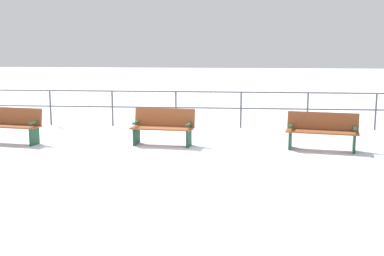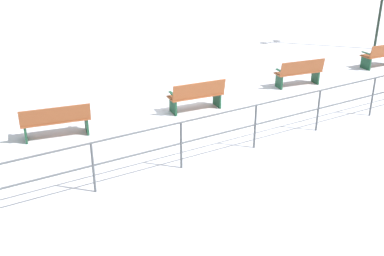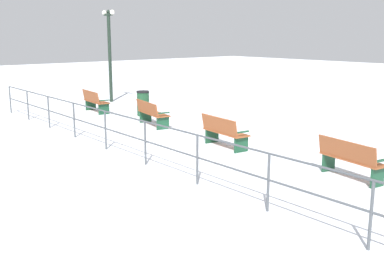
{
  "view_description": "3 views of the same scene",
  "coord_description": "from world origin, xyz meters",
  "px_view_note": "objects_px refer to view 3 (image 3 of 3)",
  "views": [
    {
      "loc": [
        11.68,
        1.83,
        2.5
      ],
      "look_at": [
        -0.31,
        0.72,
        0.42
      ],
      "focal_mm": 45.59,
      "sensor_mm": 36.0,
      "label": 1
    },
    {
      "loc": [
        -10.98,
        6.39,
        5.14
      ],
      "look_at": [
        -1.76,
        1.06,
        0.32
      ],
      "focal_mm": 45.18,
      "sensor_mm": 36.0,
      "label": 2
    },
    {
      "loc": [
        -8.86,
        -9.0,
        3.14
      ],
      "look_at": [
        -1.79,
        -0.5,
        0.86
      ],
      "focal_mm": 42.35,
      "sensor_mm": 36.0,
      "label": 3
    }
  ],
  "objects_px": {
    "bench_second": "(350,159)",
    "bench_fifth": "(95,101)",
    "bench_third": "(224,132)",
    "lamppost_middle": "(109,47)",
    "trash_bin": "(143,103)",
    "bench_fourth": "(152,113)"
  },
  "relations": [
    {
      "from": "bench_second",
      "to": "bench_fifth",
      "type": "bearing_deg",
      "value": 99.61
    },
    {
      "from": "bench_third",
      "to": "bench_fifth",
      "type": "height_order",
      "value": "bench_fifth"
    },
    {
      "from": "bench_second",
      "to": "lamppost_middle",
      "type": "height_order",
      "value": "lamppost_middle"
    },
    {
      "from": "bench_fifth",
      "to": "trash_bin",
      "type": "xyz_separation_m",
      "value": [
        1.09,
        -1.91,
        0.03
      ]
    },
    {
      "from": "bench_fifth",
      "to": "bench_fourth",
      "type": "bearing_deg",
      "value": -82.46
    },
    {
      "from": "bench_second",
      "to": "lamppost_middle",
      "type": "distance_m",
      "value": 14.11
    },
    {
      "from": "bench_third",
      "to": "trash_bin",
      "type": "distance_m",
      "value": 5.92
    },
    {
      "from": "bench_third",
      "to": "bench_fifth",
      "type": "distance_m",
      "value": 7.72
    },
    {
      "from": "bench_second",
      "to": "bench_fourth",
      "type": "bearing_deg",
      "value": 98.69
    },
    {
      "from": "bench_fifth",
      "to": "lamppost_middle",
      "type": "xyz_separation_m",
      "value": [
        2.04,
        2.24,
        2.13
      ]
    },
    {
      "from": "bench_fourth",
      "to": "bench_fifth",
      "type": "height_order",
      "value": "bench_fifth"
    },
    {
      "from": "bench_third",
      "to": "bench_fifth",
      "type": "bearing_deg",
      "value": 95.74
    },
    {
      "from": "bench_third",
      "to": "lamppost_middle",
      "type": "xyz_separation_m",
      "value": [
        2.1,
        9.95,
        2.13
      ]
    },
    {
      "from": "bench_third",
      "to": "lamppost_middle",
      "type": "bearing_deg",
      "value": 84.28
    },
    {
      "from": "bench_second",
      "to": "bench_third",
      "type": "bearing_deg",
      "value": 101.39
    },
    {
      "from": "bench_fifth",
      "to": "bench_second",
      "type": "bearing_deg",
      "value": -84.31
    },
    {
      "from": "bench_second",
      "to": "bench_third",
      "type": "height_order",
      "value": "bench_third"
    },
    {
      "from": "bench_fifth",
      "to": "trash_bin",
      "type": "distance_m",
      "value": 2.2
    },
    {
      "from": "bench_third",
      "to": "bench_fourth",
      "type": "height_order",
      "value": "bench_third"
    },
    {
      "from": "bench_fourth",
      "to": "trash_bin",
      "type": "distance_m",
      "value": 2.16
    },
    {
      "from": "bench_second",
      "to": "trash_bin",
      "type": "relative_size",
      "value": 1.64
    },
    {
      "from": "lamppost_middle",
      "to": "trash_bin",
      "type": "height_order",
      "value": "lamppost_middle"
    }
  ]
}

